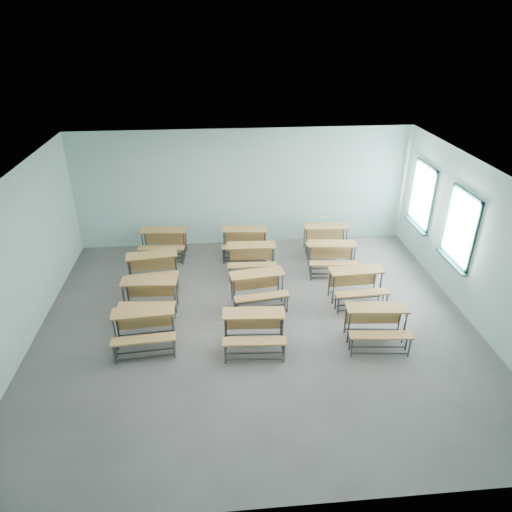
# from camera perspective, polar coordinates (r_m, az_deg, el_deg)

# --- Properties ---
(room) EXTENTS (9.04, 8.04, 3.24)m
(room) POSITION_cam_1_polar(r_m,az_deg,el_deg) (8.82, 0.67, -0.09)
(room) COLOR slate
(room) RESTS_ON ground
(desk_unit_r0c0) EXTENTS (1.24, 0.88, 0.74)m
(desk_unit_r0c0) POSITION_cam_1_polar(r_m,az_deg,el_deg) (9.08, -13.83, -8.31)
(desk_unit_r0c0) COLOR #B57F41
(desk_unit_r0c0) RESTS_ON ground
(desk_unit_r0c1) EXTENTS (1.23, 0.86, 0.74)m
(desk_unit_r0c1) POSITION_cam_1_polar(r_m,az_deg,el_deg) (8.78, -0.27, -8.77)
(desk_unit_r0c1) COLOR #B57F41
(desk_unit_r0c1) RESTS_ON ground
(desk_unit_r0c2) EXTENTS (1.25, 0.90, 0.74)m
(desk_unit_r0c2) POSITION_cam_1_polar(r_m,az_deg,el_deg) (9.23, 14.87, -7.80)
(desk_unit_r0c2) COLOR #B57F41
(desk_unit_r0c2) RESTS_ON ground
(desk_unit_r1c0) EXTENTS (1.23, 0.87, 0.74)m
(desk_unit_r1c0) POSITION_cam_1_polar(r_m,az_deg,el_deg) (10.02, -13.19, -4.48)
(desk_unit_r1c0) COLOR #B57F41
(desk_unit_r1c0) RESTS_ON ground
(desk_unit_r1c1) EXTENTS (1.28, 0.95, 0.74)m
(desk_unit_r1c1) POSITION_cam_1_polar(r_m,az_deg,el_deg) (10.03, 0.26, -3.61)
(desk_unit_r1c1) COLOR #B57F41
(desk_unit_r1c1) RESTS_ON ground
(desk_unit_r1c2) EXTENTS (1.22, 0.85, 0.74)m
(desk_unit_r1c2) POSITION_cam_1_polar(r_m,az_deg,el_deg) (10.39, 12.49, -3.13)
(desk_unit_r1c2) COLOR #B57F41
(desk_unit_r1c2) RESTS_ON ground
(desk_unit_r2c0) EXTENTS (1.27, 0.93, 0.74)m
(desk_unit_r2c0) POSITION_cam_1_polar(r_m,az_deg,el_deg) (11.06, -12.80, -1.15)
(desk_unit_r2c0) COLOR #B57F41
(desk_unit_r2c0) RESTS_ON ground
(desk_unit_r2c1) EXTENTS (1.21, 0.83, 0.74)m
(desk_unit_r2c1) POSITION_cam_1_polar(r_m,az_deg,el_deg) (11.23, -0.56, 0.08)
(desk_unit_r2c1) COLOR #B57F41
(desk_unit_r2c1) RESTS_ON ground
(desk_unit_r2c2) EXTENTS (1.26, 0.92, 0.74)m
(desk_unit_r2c2) POSITION_cam_1_polar(r_m,az_deg,el_deg) (11.46, 9.50, 0.28)
(desk_unit_r2c2) COLOR #B57F41
(desk_unit_r2c2) RESTS_ON ground
(desk_unit_r3c0) EXTENTS (1.25, 0.89, 0.74)m
(desk_unit_r3c0) POSITION_cam_1_polar(r_m,az_deg,el_deg) (12.28, -11.51, 2.04)
(desk_unit_r3c0) COLOR #B57F41
(desk_unit_r3c0) RESTS_ON ground
(desk_unit_r3c1) EXTENTS (1.24, 0.89, 0.74)m
(desk_unit_r3c1) POSITION_cam_1_polar(r_m,az_deg,el_deg) (12.09, -1.44, 2.19)
(desk_unit_r3c1) COLOR #B57F41
(desk_unit_r3c1) RESTS_ON ground
(desk_unit_r3c2) EXTENTS (1.22, 0.84, 0.74)m
(desk_unit_r3c2) POSITION_cam_1_polar(r_m,az_deg,el_deg) (12.40, 8.77, 2.56)
(desk_unit_r3c2) COLOR #B57F41
(desk_unit_r3c2) RESTS_ON ground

